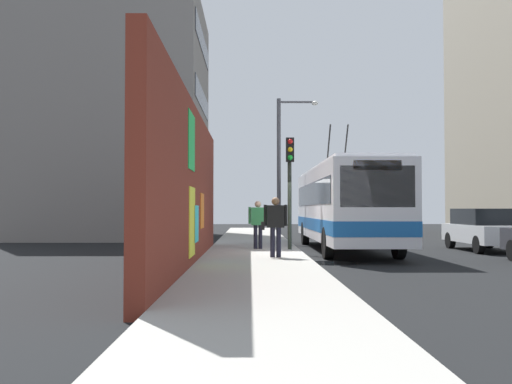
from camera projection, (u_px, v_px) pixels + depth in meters
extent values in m
plane|color=black|center=(302.00, 256.00, 18.88)|extent=(80.00, 80.00, 0.00)
cube|color=#9E9B93|center=(254.00, 254.00, 18.86)|extent=(48.00, 3.20, 0.15)
cube|color=maroon|center=(190.00, 187.00, 15.28)|extent=(14.74, 0.30, 4.31)
cube|color=green|center=(192.00, 141.00, 14.03)|extent=(1.46, 0.02, 1.41)
cube|color=orange|center=(202.00, 211.00, 17.17)|extent=(1.16, 0.02, 1.05)
cube|color=#33D8E5|center=(196.00, 224.00, 15.28)|extent=(1.17, 0.02, 0.99)
cube|color=yellow|center=(192.00, 222.00, 14.16)|extent=(1.35, 0.02, 1.73)
cube|color=gray|center=(115.00, 121.00, 31.40)|extent=(9.75, 9.60, 12.82)
cube|color=black|center=(202.00, 158.00, 31.39)|extent=(8.29, 0.04, 1.10)
cube|color=black|center=(202.00, 100.00, 31.49)|extent=(8.29, 0.04, 1.10)
cube|color=black|center=(203.00, 43.00, 31.58)|extent=(8.29, 0.04, 1.10)
cube|color=silver|center=(344.00, 204.00, 21.44)|extent=(11.34, 2.46, 2.59)
cube|color=silver|center=(344.00, 169.00, 21.48)|extent=(10.89, 2.27, 0.12)
cube|color=#1959A5|center=(344.00, 224.00, 21.42)|extent=(11.36, 2.48, 0.44)
cube|color=black|center=(377.00, 186.00, 15.81)|extent=(0.04, 2.09, 1.16)
cube|color=black|center=(344.00, 194.00, 21.46)|extent=(10.44, 2.49, 0.83)
cube|color=orange|center=(377.00, 165.00, 15.84)|extent=(0.06, 1.36, 0.28)
cylinder|color=black|center=(345.00, 151.00, 23.21)|extent=(1.43, 0.06, 2.00)
cylinder|color=black|center=(328.00, 151.00, 23.21)|extent=(1.43, 0.06, 2.00)
cylinder|color=black|center=(399.00, 243.00, 17.79)|extent=(1.00, 0.28, 1.00)
cylinder|color=black|center=(328.00, 243.00, 17.77)|extent=(1.00, 0.28, 1.00)
cylinder|color=black|center=(356.00, 233.00, 25.05)|extent=(1.00, 0.28, 1.00)
cylinder|color=black|center=(305.00, 233.00, 25.02)|extent=(1.00, 0.28, 1.00)
cube|color=white|center=(484.00, 233.00, 21.24)|extent=(4.26, 1.74, 0.66)
cube|color=black|center=(483.00, 217.00, 21.34)|extent=(2.55, 1.56, 0.60)
cylinder|color=black|center=(479.00, 245.00, 19.81)|extent=(0.64, 0.22, 0.64)
cylinder|color=black|center=(489.00, 240.00, 22.64)|extent=(0.64, 0.22, 0.64)
cylinder|color=black|center=(450.00, 240.00, 22.62)|extent=(0.64, 0.22, 0.64)
cylinder|color=#1E1E2D|center=(260.00, 237.00, 20.25)|extent=(0.14, 0.14, 0.84)
cylinder|color=#1E1E2D|center=(256.00, 237.00, 20.25)|extent=(0.14, 0.14, 0.84)
cube|color=#338C4C|center=(258.00, 216.00, 20.27)|extent=(0.22, 0.49, 0.63)
cylinder|color=#338C4C|center=(266.00, 215.00, 20.28)|extent=(0.09, 0.09, 0.60)
cylinder|color=#338C4C|center=(250.00, 215.00, 20.27)|extent=(0.09, 0.09, 0.60)
sphere|color=tan|center=(258.00, 204.00, 20.28)|extent=(0.23, 0.23, 0.23)
cylinder|color=#1E1E2D|center=(279.00, 242.00, 16.67)|extent=(0.14, 0.14, 0.87)
cylinder|color=#1E1E2D|center=(273.00, 242.00, 16.67)|extent=(0.14, 0.14, 0.87)
cube|color=black|center=(276.00, 216.00, 16.69)|extent=(0.22, 0.51, 0.65)
cylinder|color=black|center=(286.00, 215.00, 16.69)|extent=(0.09, 0.09, 0.62)
cylinder|color=black|center=(265.00, 215.00, 16.69)|extent=(0.09, 0.09, 0.62)
sphere|color=#936B4C|center=(276.00, 201.00, 16.70)|extent=(0.24, 0.24, 0.24)
cube|color=black|center=(263.00, 226.00, 16.68)|extent=(0.14, 0.10, 0.24)
cylinder|color=#2D382D|center=(290.00, 193.00, 20.00)|extent=(0.14, 0.14, 3.93)
cube|color=black|center=(290.00, 150.00, 19.83)|extent=(0.20, 0.28, 0.84)
sphere|color=red|center=(290.00, 141.00, 19.73)|extent=(0.18, 0.18, 0.18)
sphere|color=yellow|center=(290.00, 149.00, 19.72)|extent=(0.18, 0.18, 0.18)
sphere|color=green|center=(290.00, 158.00, 19.71)|extent=(0.18, 0.18, 0.18)
cylinder|color=#4C4C51|center=(279.00, 169.00, 25.44)|extent=(0.18, 0.18, 6.37)
cylinder|color=#4C4C51|center=(297.00, 102.00, 25.54)|extent=(0.10, 1.63, 0.10)
ellipsoid|color=silver|center=(315.00, 103.00, 25.54)|extent=(0.44, 0.28, 0.20)
cylinder|color=black|center=(331.00, 263.00, 16.42)|extent=(1.42, 1.42, 0.00)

